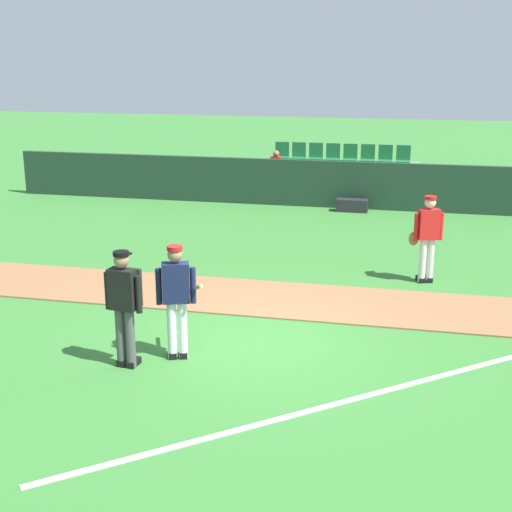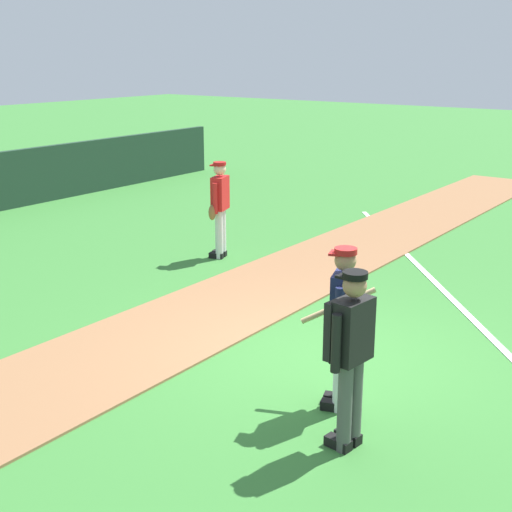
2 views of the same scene
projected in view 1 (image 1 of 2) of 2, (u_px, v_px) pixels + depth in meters
ground_plane at (255, 342)px, 11.36m from camera, size 80.00×80.00×0.00m
infield_dirt_path at (280, 299)px, 13.29m from camera, size 28.00×2.00×0.03m
foul_line_chalk at (450, 373)px, 10.25m from camera, size 9.19×7.87×0.01m
dugout_fence at (334, 184)px, 20.98m from camera, size 20.00×0.16×1.38m
stadium_bleachers at (339, 183)px, 22.40m from camera, size 5.00×2.10×1.65m
batter_navy_jersey at (177, 297)px, 10.52m from camera, size 0.74×0.68×1.76m
umpire_home_plate at (124, 302)px, 10.24m from camera, size 0.59×0.34×1.76m
runner_red_jersey at (427, 236)px, 14.05m from camera, size 0.67×0.39×1.76m
equipment_bag at (352, 205)px, 20.57m from camera, size 0.90×0.36×0.36m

